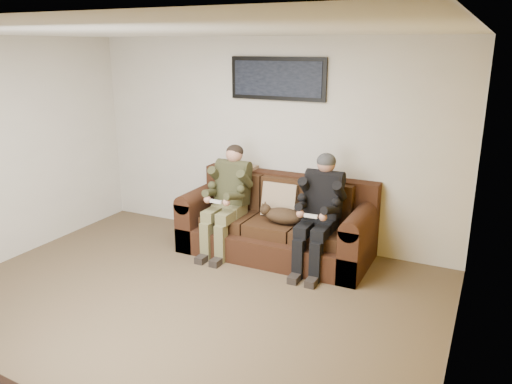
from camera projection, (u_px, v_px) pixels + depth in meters
The scene contains 12 objects.
floor at pixel (170, 313), 4.83m from camera, with size 5.00×5.00×0.00m, color brown.
ceiling at pixel (155, 32), 4.09m from camera, with size 5.00×5.00×0.00m, color silver.
wall_back at pixel (268, 142), 6.40m from camera, with size 5.00×5.00×0.00m, color beige.
wall_right at pixel (463, 227), 3.41m from camera, with size 4.50×4.50×0.00m, color beige.
accent_wall_right at pixel (461, 226), 3.42m from camera, with size 4.50×4.50×0.00m, color #BF8A13.
sofa at pixel (278, 225), 6.17m from camera, with size 2.30×0.99×0.94m.
throw_pillow at pixel (280, 200), 6.12m from camera, with size 0.44×0.13×0.42m, color tan.
throw_blanket at pixel (239, 168), 6.54m from camera, with size 0.47×0.23×0.08m, color tan.
person_left at pixel (228, 193), 6.14m from camera, with size 0.51×0.87×1.32m.
person_right at pixel (320, 206), 5.64m from camera, with size 0.51×0.86×1.32m.
cat at pixel (282, 215), 5.90m from camera, with size 0.66×0.26×0.24m.
framed_poster at pixel (278, 79), 6.09m from camera, with size 1.25×0.05×0.52m.
Camera 1 is at (2.63, -3.50, 2.50)m, focal length 35.00 mm.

